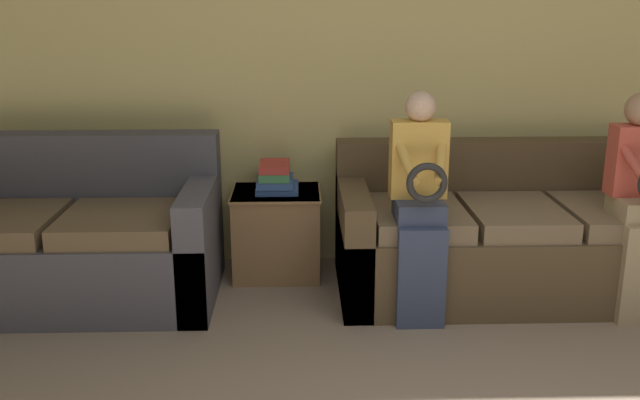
{
  "coord_description": "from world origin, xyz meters",
  "views": [
    {
      "loc": [
        -0.75,
        -1.55,
        1.67
      ],
      "look_at": [
        -0.65,
        1.75,
        0.73
      ],
      "focal_mm": 40.0,
      "sensor_mm": 36.0,
      "label": 1
    }
  ],
  "objects_px": {
    "couch_side": "(70,243)",
    "book_stack": "(276,178)",
    "child_right_seated": "(640,195)",
    "side_shelf": "(277,231)",
    "couch_main": "(505,238)",
    "child_left_seated": "(420,199)"
  },
  "relations": [
    {
      "from": "child_right_seated",
      "to": "book_stack",
      "type": "relative_size",
      "value": 4.09
    },
    {
      "from": "couch_main",
      "to": "book_stack",
      "type": "distance_m",
      "value": 1.42
    },
    {
      "from": "couch_side",
      "to": "book_stack",
      "type": "xyz_separation_m",
      "value": [
        1.17,
        0.32,
        0.29
      ]
    },
    {
      "from": "book_stack",
      "to": "couch_side",
      "type": "bearing_deg",
      "value": -164.62
    },
    {
      "from": "couch_side",
      "to": "child_right_seated",
      "type": "xyz_separation_m",
      "value": [
        3.1,
        -0.33,
        0.35
      ]
    },
    {
      "from": "child_left_seated",
      "to": "book_stack",
      "type": "distance_m",
      "value": 1.01
    },
    {
      "from": "child_left_seated",
      "to": "child_right_seated",
      "type": "distance_m",
      "value": 1.16
    },
    {
      "from": "side_shelf",
      "to": "book_stack",
      "type": "distance_m",
      "value": 0.34
    },
    {
      "from": "couch_side",
      "to": "book_stack",
      "type": "relative_size",
      "value": 5.65
    },
    {
      "from": "couch_side",
      "to": "side_shelf",
      "type": "relative_size",
      "value": 3.04
    },
    {
      "from": "child_right_seated",
      "to": "couch_side",
      "type": "bearing_deg",
      "value": 173.89
    },
    {
      "from": "couch_side",
      "to": "child_left_seated",
      "type": "relative_size",
      "value": 1.37
    },
    {
      "from": "couch_side",
      "to": "child_right_seated",
      "type": "relative_size",
      "value": 1.38
    },
    {
      "from": "couch_main",
      "to": "side_shelf",
      "type": "distance_m",
      "value": 1.38
    },
    {
      "from": "couch_main",
      "to": "couch_side",
      "type": "distance_m",
      "value": 2.52
    },
    {
      "from": "couch_side",
      "to": "child_right_seated",
      "type": "distance_m",
      "value": 3.14
    },
    {
      "from": "couch_side",
      "to": "child_right_seated",
      "type": "height_order",
      "value": "child_right_seated"
    },
    {
      "from": "couch_side",
      "to": "child_left_seated",
      "type": "distance_m",
      "value": 2.0
    },
    {
      "from": "child_right_seated",
      "to": "side_shelf",
      "type": "distance_m",
      "value": 2.08
    },
    {
      "from": "couch_side",
      "to": "child_left_seated",
      "type": "bearing_deg",
      "value": -9.73
    },
    {
      "from": "couch_main",
      "to": "child_right_seated",
      "type": "height_order",
      "value": "child_right_seated"
    },
    {
      "from": "side_shelf",
      "to": "book_stack",
      "type": "bearing_deg",
      "value": 128.59
    }
  ]
}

